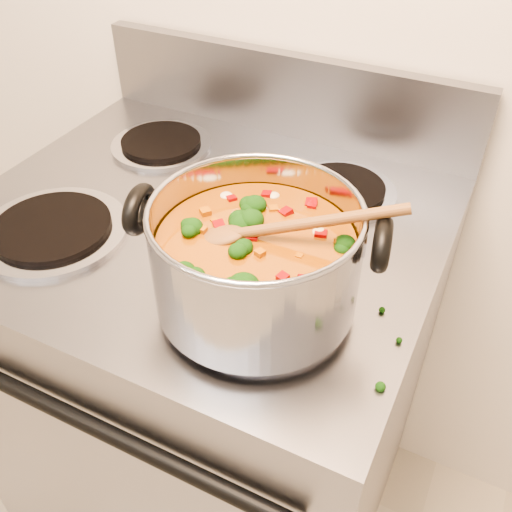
# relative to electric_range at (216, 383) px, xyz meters

# --- Properties ---
(electric_range) EXTENTS (0.77, 0.70, 1.08)m
(electric_range) POSITION_rel_electric_range_xyz_m (0.00, 0.00, 0.00)
(electric_range) COLOR gray
(electric_range) RESTS_ON ground
(stockpot) EXTENTS (0.33, 0.26, 0.16)m
(stockpot) POSITION_rel_electric_range_xyz_m (0.18, -0.16, 0.54)
(stockpot) COLOR #9F9EA6
(stockpot) RESTS_ON electric_range
(wooden_spoon) EXTENTS (0.25, 0.11, 0.09)m
(wooden_spoon) POSITION_rel_electric_range_xyz_m (0.19, -0.16, 0.59)
(wooden_spoon) COLOR brown
(wooden_spoon) RESTS_ON stockpot
(cooktop_crumbs) EXTENTS (0.30, 0.38, 0.01)m
(cooktop_crumbs) POSITION_rel_electric_range_xyz_m (0.19, -0.17, 0.46)
(cooktop_crumbs) COLOR black
(cooktop_crumbs) RESTS_ON electric_range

